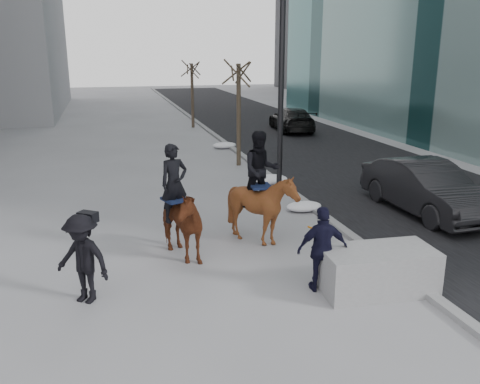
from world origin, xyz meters
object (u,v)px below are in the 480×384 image
object	(u,v)px
mounted_left	(176,217)
mounted_right	(262,200)
car_near	(426,188)
planter	(377,270)

from	to	relation	value
mounted_left	mounted_right	bearing A→B (deg)	9.34
car_near	mounted_right	world-z (taller)	mounted_right
car_near	mounted_left	size ratio (longest dim) A/B	1.77
planter	mounted_left	bearing A→B (deg)	142.48
planter	mounted_right	bearing A→B (deg)	114.73
mounted_left	mounted_right	size ratio (longest dim) A/B	0.95
car_near	mounted_right	xyz separation A→B (m)	(-5.39, -1.08, 0.35)
planter	mounted_left	xyz separation A→B (m)	(-3.62, 2.78, 0.54)
car_near	planter	bearing A→B (deg)	-135.11
planter	car_near	xyz separation A→B (m)	(3.95, 4.22, 0.33)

